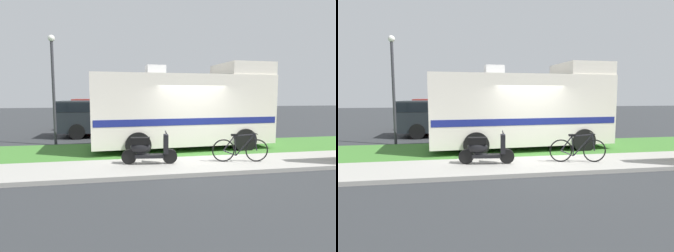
% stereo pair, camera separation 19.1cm
% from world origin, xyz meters
% --- Properties ---
extents(ground_plane, '(80.00, 80.00, 0.00)m').
position_xyz_m(ground_plane, '(0.00, 0.00, 0.00)').
color(ground_plane, '#2D3033').
extents(sidewalk, '(24.00, 2.00, 0.12)m').
position_xyz_m(sidewalk, '(0.00, -1.20, 0.06)').
color(sidewalk, '#9E9B93').
rests_on(sidewalk, ground).
extents(grass_strip, '(24.00, 3.40, 0.08)m').
position_xyz_m(grass_strip, '(0.00, 1.50, 0.04)').
color(grass_strip, '#3D752D').
rests_on(grass_strip, ground).
extents(motorhome_rv, '(7.07, 2.89, 3.42)m').
position_xyz_m(motorhome_rv, '(-0.02, 1.71, 1.63)').
color(motorhome_rv, silver).
rests_on(motorhome_rv, ground).
extents(scooter, '(1.66, 0.53, 0.97)m').
position_xyz_m(scooter, '(-1.80, -0.98, 0.58)').
color(scooter, black).
rests_on(scooter, ground).
extents(bicycle, '(1.71, 0.52, 0.90)m').
position_xyz_m(bicycle, '(1.04, -1.22, 0.51)').
color(bicycle, black).
rests_on(bicycle, ground).
extents(pickup_truck_near, '(5.19, 2.22, 1.85)m').
position_xyz_m(pickup_truck_near, '(-3.47, 5.93, 0.98)').
color(pickup_truck_near, '#1E2328').
rests_on(pickup_truck_near, ground).
extents(pickup_truck_far, '(5.41, 2.16, 1.89)m').
position_xyz_m(pickup_truck_far, '(-3.15, 9.20, 1.00)').
color(pickup_truck_far, maroon).
rests_on(pickup_truck_far, ground).
extents(street_lamp_post, '(0.28, 0.28, 4.64)m').
position_xyz_m(street_lamp_post, '(-5.26, 3.60, 2.79)').
color(street_lamp_post, '#333338').
rests_on(street_lamp_post, ground).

